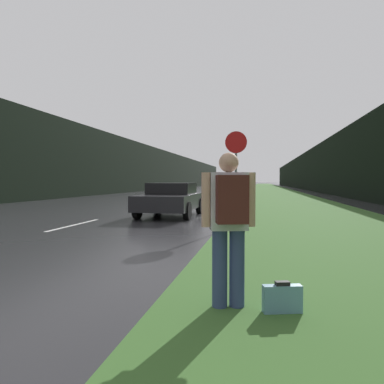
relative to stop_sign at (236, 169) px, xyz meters
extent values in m
cube|color=#386028|center=(2.55, 31.48, -1.72)|extent=(6.00, 240.00, 0.02)
cube|color=silver|center=(-4.96, -0.58, -1.73)|extent=(0.12, 3.00, 0.01)
cube|color=silver|center=(-4.96, 6.42, -1.73)|extent=(0.12, 3.00, 0.01)
cube|color=silver|center=(-4.96, 13.42, -1.73)|extent=(0.12, 3.00, 0.01)
cube|color=silver|center=(-4.96, 20.42, -1.73)|extent=(0.12, 3.00, 0.01)
cube|color=black|center=(-15.47, 41.48, 1.43)|extent=(2.00, 140.00, 6.32)
cube|color=black|center=(8.55, 41.48, 1.15)|extent=(2.00, 140.00, 5.76)
cylinder|color=slate|center=(0.00, 0.00, -0.63)|extent=(0.07, 0.07, 2.20)
cylinder|color=#B71414|center=(0.00, 0.00, 0.80)|extent=(0.65, 0.02, 0.65)
cylinder|color=navy|center=(0.28, -6.65, -1.30)|extent=(0.16, 0.16, 0.85)
cylinder|color=navy|center=(0.46, -6.61, -1.30)|extent=(0.16, 0.16, 0.85)
cube|color=silver|center=(0.37, -6.63, -0.57)|extent=(0.44, 0.32, 0.61)
sphere|color=tan|center=(0.37, -6.63, -0.16)|extent=(0.21, 0.21, 0.21)
cylinder|color=tan|center=(0.13, -6.69, -0.55)|extent=(0.10, 0.10, 0.58)
cylinder|color=tan|center=(0.60, -6.57, -0.55)|extent=(0.10, 0.10, 0.58)
cube|color=#471E19|center=(0.42, -6.82, -0.54)|extent=(0.35, 0.26, 0.49)
cube|color=#6093A8|center=(0.93, -6.69, -1.58)|extent=(0.41, 0.20, 0.30)
cube|color=black|center=(0.93, -6.69, -1.41)|extent=(0.16, 0.11, 0.04)
cube|color=black|center=(-2.70, 2.62, -1.15)|extent=(1.94, 4.00, 0.56)
cube|color=black|center=(-2.70, 2.82, -0.65)|extent=(1.65, 1.80, 0.44)
cylinder|color=black|center=(-1.78, 1.38, -1.40)|extent=(0.20, 0.65, 0.65)
cylinder|color=black|center=(-3.63, 1.38, -1.40)|extent=(0.20, 0.65, 0.65)
cylinder|color=black|center=(-1.78, 3.86, -1.40)|extent=(0.20, 0.65, 0.65)
cylinder|color=black|center=(-3.63, 3.86, -1.40)|extent=(0.20, 0.65, 0.65)
camera|label=1|loc=(0.69, -10.29, -0.35)|focal=32.00mm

